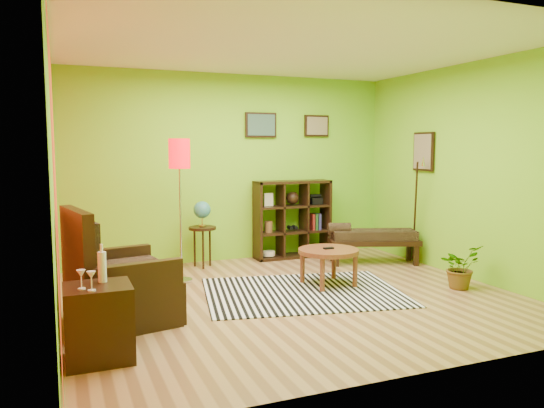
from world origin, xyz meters
name	(u,v)px	position (x,y,z in m)	size (l,w,h in m)	color
ground	(293,297)	(0.00, 0.00, 0.00)	(5.00, 5.00, 0.00)	#AE8150
room_shell	(286,139)	(-0.09, 0.01, 1.80)	(5.04, 4.54, 2.82)	#7CCC1E
zebra_rug	(303,292)	(0.19, 0.13, 0.01)	(2.29, 1.70, 0.01)	white
coffee_table	(328,254)	(0.62, 0.31, 0.40)	(0.75, 0.75, 0.48)	brown
armchair	(116,288)	(-1.97, -0.15, 0.35)	(1.10, 1.10, 1.14)	black
side_cabinet	(98,322)	(-2.20, -1.06, 0.31)	(0.52, 0.47, 0.93)	black
floor_lamp	(180,167)	(-1.04, 1.18, 1.47)	(0.27, 0.27, 1.82)	silver
globe_table	(202,217)	(-0.57, 1.89, 0.72)	(0.39, 0.39, 0.95)	black
cube_shelf	(293,219)	(0.91, 2.03, 0.60)	(1.20, 0.35, 1.20)	black
bench	(371,237)	(1.80, 1.19, 0.39)	(1.39, 0.89, 0.61)	black
potted_plant	(460,271)	(2.04, -0.41, 0.21)	(0.48, 0.53, 0.42)	#26661E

